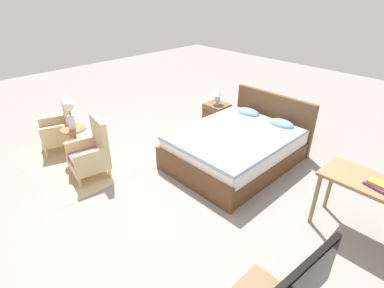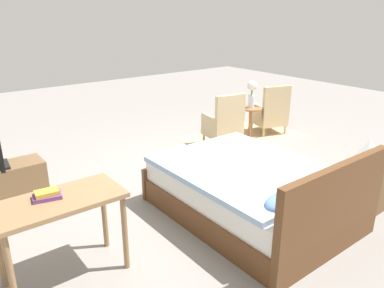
{
  "view_description": "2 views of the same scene",
  "coord_description": "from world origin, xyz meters",
  "px_view_note": "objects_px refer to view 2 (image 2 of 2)",
  "views": [
    {
      "loc": [
        2.62,
        -2.55,
        2.71
      ],
      "look_at": [
        -0.06,
        0.03,
        0.67
      ],
      "focal_mm": 28.0,
      "sensor_mm": 36.0,
      "label": 1
    },
    {
      "loc": [
        2.86,
        3.56,
        2.22
      ],
      "look_at": [
        0.06,
        -0.06,
        0.57
      ],
      "focal_mm": 35.0,
      "sensor_mm": 36.0,
      "label": 2
    }
  ],
  "objects_px": {
    "bed": "(253,192)",
    "nightstand": "(362,189)",
    "table_lamp": "(369,149)",
    "vanity_desk": "(60,211)",
    "book_stack": "(47,195)",
    "side_table": "(250,120)",
    "armchair_by_window_left": "(271,113)",
    "tv_stand": "(3,184)",
    "flower_vase": "(252,91)",
    "armchair_by_window_right": "(224,125)"
  },
  "relations": [
    {
      "from": "bed",
      "to": "armchair_by_window_right",
      "type": "xyz_separation_m",
      "value": [
        -1.32,
        -1.93,
        0.08
      ]
    },
    {
      "from": "book_stack",
      "to": "bed",
      "type": "bearing_deg",
      "value": 170.78
    },
    {
      "from": "table_lamp",
      "to": "vanity_desk",
      "type": "distance_m",
      "value": 3.27
    },
    {
      "from": "flower_vase",
      "to": "book_stack",
      "type": "bearing_deg",
      "value": 21.19
    },
    {
      "from": "armchair_by_window_right",
      "to": "book_stack",
      "type": "bearing_deg",
      "value": 24.93
    },
    {
      "from": "tv_stand",
      "to": "book_stack",
      "type": "bearing_deg",
      "value": 91.38
    },
    {
      "from": "nightstand",
      "to": "table_lamp",
      "type": "relative_size",
      "value": 1.68
    },
    {
      "from": "side_table",
      "to": "book_stack",
      "type": "relative_size",
      "value": 2.34
    },
    {
      "from": "armchair_by_window_right",
      "to": "armchair_by_window_left",
      "type": "bearing_deg",
      "value": -179.91
    },
    {
      "from": "bed",
      "to": "armchair_by_window_right",
      "type": "distance_m",
      "value": 2.35
    },
    {
      "from": "bed",
      "to": "armchair_by_window_left",
      "type": "relative_size",
      "value": 2.32
    },
    {
      "from": "armchair_by_window_left",
      "to": "vanity_desk",
      "type": "height_order",
      "value": "armchair_by_window_left"
    },
    {
      "from": "armchair_by_window_right",
      "to": "book_stack",
      "type": "xyz_separation_m",
      "value": [
        3.43,
        1.59,
        0.41
      ]
    },
    {
      "from": "bed",
      "to": "armchair_by_window_right",
      "type": "height_order",
      "value": "bed"
    },
    {
      "from": "armchair_by_window_right",
      "to": "nightstand",
      "type": "relative_size",
      "value": 1.66
    },
    {
      "from": "bed",
      "to": "flower_vase",
      "type": "height_order",
      "value": "flower_vase"
    },
    {
      "from": "book_stack",
      "to": "vanity_desk",
      "type": "bearing_deg",
      "value": 134.4
    },
    {
      "from": "nightstand",
      "to": "table_lamp",
      "type": "bearing_deg",
      "value": 90.0
    },
    {
      "from": "flower_vase",
      "to": "armchair_by_window_right",
      "type": "bearing_deg",
      "value": -2.71
    },
    {
      "from": "table_lamp",
      "to": "side_table",
      "type": "bearing_deg",
      "value": -108.02
    },
    {
      "from": "vanity_desk",
      "to": "book_stack",
      "type": "relative_size",
      "value": 4.13
    },
    {
      "from": "bed",
      "to": "vanity_desk",
      "type": "bearing_deg",
      "value": -7.68
    },
    {
      "from": "flower_vase",
      "to": "table_lamp",
      "type": "distance_m",
      "value": 2.72
    },
    {
      "from": "nightstand",
      "to": "table_lamp",
      "type": "height_order",
      "value": "table_lamp"
    },
    {
      "from": "armchair_by_window_right",
      "to": "side_table",
      "type": "relative_size",
      "value": 1.56
    },
    {
      "from": "side_table",
      "to": "book_stack",
      "type": "distance_m",
      "value": 4.35
    },
    {
      "from": "side_table",
      "to": "nightstand",
      "type": "distance_m",
      "value": 2.72
    },
    {
      "from": "flower_vase",
      "to": "book_stack",
      "type": "relative_size",
      "value": 1.9
    },
    {
      "from": "table_lamp",
      "to": "nightstand",
      "type": "bearing_deg",
      "value": -90.0
    },
    {
      "from": "tv_stand",
      "to": "nightstand",
      "type": "bearing_deg",
      "value": 139.58
    },
    {
      "from": "side_table",
      "to": "nightstand",
      "type": "relative_size",
      "value": 1.07
    },
    {
      "from": "armchair_by_window_right",
      "to": "nightstand",
      "type": "distance_m",
      "value": 2.63
    },
    {
      "from": "nightstand",
      "to": "vanity_desk",
      "type": "bearing_deg",
      "value": -16.99
    },
    {
      "from": "nightstand",
      "to": "tv_stand",
      "type": "xyz_separation_m",
      "value": [
        3.23,
        -2.75,
        -0.04
      ]
    },
    {
      "from": "nightstand",
      "to": "vanity_desk",
      "type": "xyz_separation_m",
      "value": [
        3.13,
        -0.96,
        0.37
      ]
    },
    {
      "from": "book_stack",
      "to": "tv_stand",
      "type": "bearing_deg",
      "value": -88.62
    },
    {
      "from": "armchair_by_window_left",
      "to": "flower_vase",
      "type": "distance_m",
      "value": 0.77
    },
    {
      "from": "table_lamp",
      "to": "tv_stand",
      "type": "xyz_separation_m",
      "value": [
        3.23,
        -2.75,
        -0.53
      ]
    },
    {
      "from": "flower_vase",
      "to": "nightstand",
      "type": "bearing_deg",
      "value": 71.97
    },
    {
      "from": "book_stack",
      "to": "flower_vase",
      "type": "bearing_deg",
      "value": -158.81
    },
    {
      "from": "armchair_by_window_left",
      "to": "tv_stand",
      "type": "relative_size",
      "value": 0.96
    },
    {
      "from": "vanity_desk",
      "to": "book_stack",
      "type": "xyz_separation_m",
      "value": [
        0.07,
        -0.07,
        0.15
      ]
    },
    {
      "from": "armchair_by_window_left",
      "to": "table_lamp",
      "type": "bearing_deg",
      "value": 61.51
    },
    {
      "from": "tv_stand",
      "to": "vanity_desk",
      "type": "distance_m",
      "value": 1.85
    },
    {
      "from": "bed",
      "to": "flower_vase",
      "type": "relative_size",
      "value": 4.47
    },
    {
      "from": "bed",
      "to": "nightstand",
      "type": "distance_m",
      "value": 1.29
    },
    {
      "from": "side_table",
      "to": "table_lamp",
      "type": "relative_size",
      "value": 1.79
    },
    {
      "from": "nightstand",
      "to": "tv_stand",
      "type": "height_order",
      "value": "nightstand"
    },
    {
      "from": "bed",
      "to": "nightstand",
      "type": "relative_size",
      "value": 3.86
    },
    {
      "from": "armchair_by_window_right",
      "to": "vanity_desk",
      "type": "relative_size",
      "value": 0.88
    }
  ]
}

